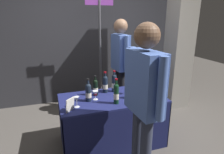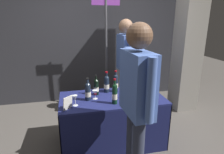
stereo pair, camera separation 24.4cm
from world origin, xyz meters
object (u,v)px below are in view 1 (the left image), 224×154
(display_bottle_0, at_px, (88,92))
(wine_glass_mid, at_px, (128,88))
(featured_wine_bottle, at_px, (114,83))
(booth_signpost, at_px, (100,40))
(concrete_pillar, at_px, (181,26))
(tasting_table, at_px, (112,111))
(wine_glass_near_taster, at_px, (77,100))
(taster_foreground_right, at_px, (144,94))
(vendor_presenter, at_px, (120,59))
(wine_glass_near_vendor, at_px, (95,93))

(display_bottle_0, bearing_deg, wine_glass_mid, 6.11)
(featured_wine_bottle, xyz_separation_m, wine_glass_mid, (0.16, -0.16, -0.05))
(booth_signpost, bearing_deg, concrete_pillar, -12.88)
(tasting_table, bearing_deg, booth_signpost, 82.71)
(featured_wine_bottle, height_order, wine_glass_near_taster, featured_wine_bottle)
(taster_foreground_right, bearing_deg, vendor_presenter, -16.33)
(wine_glass_mid, distance_m, taster_foreground_right, 0.91)
(wine_glass_mid, distance_m, vendor_presenter, 0.83)
(display_bottle_0, xyz_separation_m, wine_glass_mid, (0.60, 0.06, -0.04))
(tasting_table, xyz_separation_m, booth_signpost, (0.15, 1.20, 0.89))
(concrete_pillar, distance_m, tasting_table, 2.22)
(wine_glass_near_vendor, height_order, vendor_presenter, vendor_presenter)
(concrete_pillar, height_order, taster_foreground_right, concrete_pillar)
(wine_glass_mid, height_order, wine_glass_near_taster, wine_glass_near_taster)
(booth_signpost, bearing_deg, wine_glass_near_vendor, -108.09)
(vendor_presenter, bearing_deg, wine_glass_near_vendor, -43.39)
(wine_glass_near_vendor, height_order, booth_signpost, booth_signpost)
(featured_wine_bottle, relative_size, display_bottle_0, 1.05)
(wine_glass_near_vendor, bearing_deg, wine_glass_mid, 5.00)
(featured_wine_bottle, distance_m, wine_glass_mid, 0.23)
(display_bottle_0, bearing_deg, booth_signpost, 68.11)
(tasting_table, bearing_deg, featured_wine_bottle, 63.73)
(taster_foreground_right, bearing_deg, wine_glass_mid, -16.80)
(wine_glass_near_vendor, distance_m, wine_glass_near_taster, 0.32)
(featured_wine_bottle, relative_size, vendor_presenter, 0.18)
(wine_glass_near_vendor, xyz_separation_m, vendor_presenter, (0.67, 0.82, 0.27))
(wine_glass_near_taster, xyz_separation_m, vendor_presenter, (0.94, 0.97, 0.25))
(vendor_presenter, bearing_deg, featured_wine_bottle, -32.19)
(display_bottle_0, xyz_separation_m, booth_signpost, (0.49, 1.22, 0.54))
(vendor_presenter, height_order, booth_signpost, booth_signpost)
(concrete_pillar, relative_size, wine_glass_mid, 26.12)
(featured_wine_bottle, height_order, booth_signpost, booth_signpost)
(tasting_table, height_order, wine_glass_near_taster, wine_glass_near_taster)
(vendor_presenter, relative_size, taster_foreground_right, 1.01)
(tasting_table, height_order, booth_signpost, booth_signpost)
(featured_wine_bottle, distance_m, taster_foreground_right, 1.03)
(display_bottle_0, bearing_deg, concrete_pillar, 23.27)
(display_bottle_0, relative_size, taster_foreground_right, 0.18)
(wine_glass_near_vendor, distance_m, booth_signpost, 1.39)
(concrete_pillar, height_order, wine_glass_near_vendor, concrete_pillar)
(tasting_table, distance_m, featured_wine_bottle, 0.43)
(tasting_table, bearing_deg, wine_glass_mid, 9.70)
(display_bottle_0, height_order, booth_signpost, booth_signpost)
(wine_glass_near_vendor, bearing_deg, display_bottle_0, -168.28)
(featured_wine_bottle, xyz_separation_m, vendor_presenter, (0.32, 0.61, 0.21))
(wine_glass_mid, relative_size, taster_foreground_right, 0.07)
(wine_glass_near_vendor, xyz_separation_m, taster_foreground_right, (0.31, -0.80, 0.26))
(concrete_pillar, height_order, tasting_table, concrete_pillar)
(wine_glass_near_taster, distance_m, taster_foreground_right, 0.91)
(tasting_table, distance_m, booth_signpost, 1.51)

